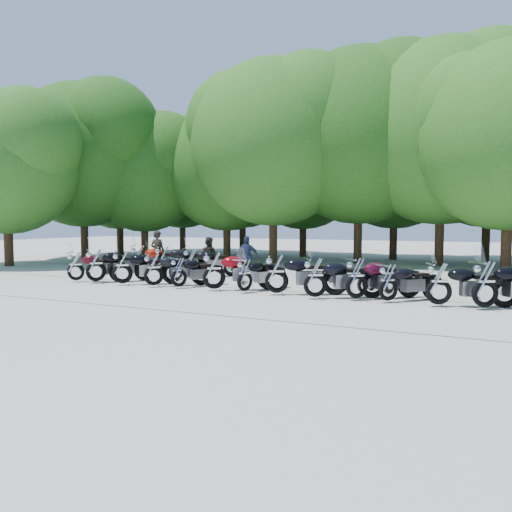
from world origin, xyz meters
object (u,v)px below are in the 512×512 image
at_px(motorcycle_4, 179,271).
at_px(rider_2, 247,257).
at_px(motorcycle_9, 357,276).
at_px(rider_0, 158,252).
at_px(motorcycle_1, 96,264).
at_px(motorcycle_11, 439,282).
at_px(motorcycle_5, 214,269).
at_px(motorcycle_8, 315,276).
at_px(motorcycle_7, 277,272).
at_px(motorcycle_13, 139,258).
at_px(motorcycle_12, 485,282).
at_px(motorcycle_3, 154,268).
at_px(motorcycle_2, 123,266).
at_px(motorcycle_0, 76,265).
at_px(motorcycle_15, 192,261).
at_px(rider_1, 208,257).
at_px(motorcycle_14, 164,260).
at_px(motorcycle_6, 245,274).
at_px(motorcycle_10, 388,281).

height_order(motorcycle_4, rider_2, rider_2).
bearing_deg(motorcycle_9, rider_0, 27.03).
xyz_separation_m(motorcycle_1, motorcycle_11, (11.68, -0.04, -0.04)).
bearing_deg(motorcycle_5, motorcycle_9, -122.48).
xyz_separation_m(motorcycle_8, motorcycle_11, (3.33, 0.12, -0.02)).
distance_m(motorcycle_7, motorcycle_13, 7.79).
height_order(motorcycle_12, rider_0, rider_0).
distance_m(motorcycle_5, motorcycle_8, 3.48).
bearing_deg(rider_2, motorcycle_12, 138.42).
relative_size(motorcycle_1, motorcycle_3, 1.07).
bearing_deg(motorcycle_2, motorcycle_0, 54.15).
height_order(motorcycle_13, rider_0, rider_0).
xyz_separation_m(motorcycle_3, rider_0, (-2.43, 3.54, 0.27)).
bearing_deg(motorcycle_8, motorcycle_0, 56.89).
distance_m(motorcycle_2, motorcycle_12, 11.51).
distance_m(motorcycle_11, motorcycle_15, 9.76).
distance_m(motorcycle_5, rider_1, 4.36).
bearing_deg(rider_1, motorcycle_0, 39.66).
height_order(motorcycle_5, motorcycle_14, motorcycle_5).
relative_size(motorcycle_3, rider_0, 1.25).
relative_size(motorcycle_11, motorcycle_12, 0.94).
xyz_separation_m(motorcycle_4, motorcycle_12, (9.27, -0.11, 0.12)).
xyz_separation_m(motorcycle_2, rider_0, (-1.14, 3.60, 0.24)).
relative_size(motorcycle_4, motorcycle_7, 0.83).
distance_m(motorcycle_9, rider_1, 7.86).
xyz_separation_m(motorcycle_6, motorcycle_8, (2.40, -0.28, 0.07)).
relative_size(motorcycle_7, motorcycle_8, 1.04).
relative_size(motorcycle_4, motorcycle_13, 0.83).
distance_m(motorcycle_9, motorcycle_14, 8.77).
distance_m(motorcycle_0, motorcycle_14, 3.35).
bearing_deg(motorcycle_8, motorcycle_6, 51.00).
relative_size(motorcycle_1, motorcycle_4, 1.20).
height_order(motorcycle_12, rider_1, rider_1).
xyz_separation_m(motorcycle_1, rider_1, (2.49, 3.72, 0.10)).
bearing_deg(motorcycle_6, motorcycle_10, -159.06).
bearing_deg(motorcycle_14, motorcycle_6, -157.51).
height_order(motorcycle_10, rider_0, rider_0).
height_order(motorcycle_9, motorcycle_13, motorcycle_13).
xyz_separation_m(motorcycle_5, rider_1, (-2.38, 3.66, 0.09)).
xyz_separation_m(motorcycle_7, motorcycle_15, (-4.72, 2.65, -0.03)).
relative_size(motorcycle_2, motorcycle_6, 1.14).
xyz_separation_m(motorcycle_0, motorcycle_15, (3.24, 2.79, 0.05)).
relative_size(motorcycle_2, rider_1, 1.51).
height_order(motorcycle_4, motorcycle_12, motorcycle_12).
height_order(motorcycle_4, motorcycle_11, motorcycle_11).
height_order(motorcycle_14, motorcycle_15, motorcycle_14).
height_order(motorcycle_9, motorcycle_12, motorcycle_12).
height_order(motorcycle_0, motorcycle_4, motorcycle_0).
relative_size(motorcycle_5, rider_1, 1.57).
bearing_deg(motorcycle_7, rider_0, 37.06).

